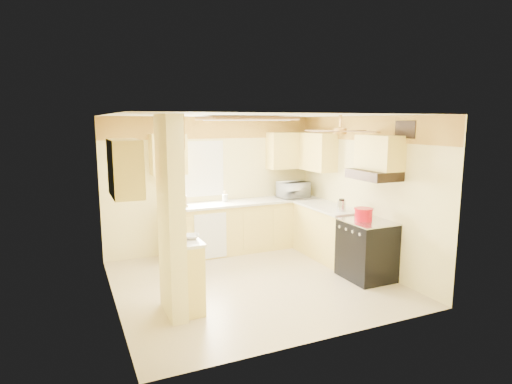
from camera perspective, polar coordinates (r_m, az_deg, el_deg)
name	(u,v)px	position (r m, az deg, el deg)	size (l,w,h in m)	color
floor	(253,282)	(6.63, -0.35, -11.94)	(4.00, 4.00, 0.00)	tan
ceiling	(253,115)	(6.18, -0.37, 10.20)	(4.00, 4.00, 0.00)	white
wall_back	(212,184)	(8.04, -5.84, 1.04)	(4.00, 4.00, 0.00)	#EEDE91
wall_front	(325,232)	(4.65, 9.17, -5.24)	(4.00, 4.00, 0.00)	#EEDE91
wall_left	(111,213)	(5.79, -18.80, -2.71)	(3.80, 3.80, 0.00)	#EEDE91
wall_right	(363,192)	(7.31, 14.13, -0.04)	(3.80, 3.80, 0.00)	#EEDE91
wallpaper_border	(212,128)	(7.93, -5.92, 8.54)	(4.00, 0.02, 0.40)	#FBCB4A
partition_column	(171,217)	(5.36, -11.28, -3.35)	(0.20, 0.70, 2.50)	#EEDE91
partition_ledge	(190,277)	(5.64, -8.79, -11.13)	(0.25, 0.55, 0.90)	#F9DD6B
ledge_top	(189,241)	(5.49, -8.91, -6.53)	(0.28, 0.58, 0.04)	silver
lower_cabinets_back	(243,227)	(8.09, -1.69, -4.65)	(3.00, 0.60, 0.90)	#F9DD6B
lower_cabinets_right	(327,232)	(7.78, 9.41, -5.34)	(0.60, 1.40, 0.90)	#F9DD6B
countertop_back	(243,202)	(7.98, -1.68, -1.39)	(3.04, 0.64, 0.04)	silver
countertop_right	(327,207)	(7.67, 9.44, -1.95)	(0.64, 1.44, 0.04)	silver
dishwasher_panel	(211,236)	(7.56, -6.07, -5.86)	(0.58, 0.02, 0.80)	white
window	(199,169)	(7.91, -7.56, 3.06)	(0.92, 0.02, 1.02)	white
upper_cab_back_left	(168,154)	(7.58, -11.62, 4.95)	(0.60, 0.35, 0.70)	#F9DD6B
upper_cab_back_right	(290,150)	(8.43, 4.57, 5.55)	(0.90, 0.35, 0.70)	#F9DD6B
upper_cab_right	(315,152)	(8.16, 7.88, 5.36)	(0.35, 1.00, 0.70)	#F9DD6B
upper_cab_left_wall	(125,168)	(5.47, -17.05, 3.06)	(0.35, 0.75, 0.70)	#F9DD6B
upper_cab_over_stove	(379,153)	(6.70, 16.10, 5.06)	(0.35, 0.76, 0.52)	#F9DD6B
stove	(367,250)	(6.87, 14.54, -7.43)	(0.68, 0.77, 0.92)	black
range_hood	(374,175)	(6.68, 15.42, 2.23)	(0.50, 0.76, 0.14)	black
poster_menu	(178,168)	(5.28, -10.31, 3.11)	(0.02, 0.42, 0.57)	black
poster_nashville	(180,221)	(5.39, -10.10, -3.77)	(0.02, 0.42, 0.57)	black
ceiling_light_panel	(246,119)	(6.67, -1.33, 9.76)	(1.35, 0.95, 0.06)	brown
ceiling_fan	(340,131)	(6.06, 11.14, 8.01)	(1.15, 1.15, 0.26)	gold
vent_grate	(405,129)	(6.53, 19.29, 7.88)	(0.02, 0.40, 0.25)	black
microwave	(293,190)	(8.37, 4.99, 0.33)	(0.57, 0.38, 0.31)	white
bowl	(191,237)	(5.52, -8.65, -5.92)	(0.21, 0.21, 0.05)	white
dutch_oven	(363,214)	(6.74, 14.14, -2.88)	(0.29, 0.29, 0.19)	red
kettle	(342,205)	(7.22, 11.34, -1.78)	(0.14, 0.14, 0.21)	silver
dish_rack	(176,203)	(7.59, -10.58, -1.40)	(0.37, 0.28, 0.20)	tan
utensil_crock	(225,198)	(7.95, -4.15, -0.79)	(0.10, 0.10, 0.21)	white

